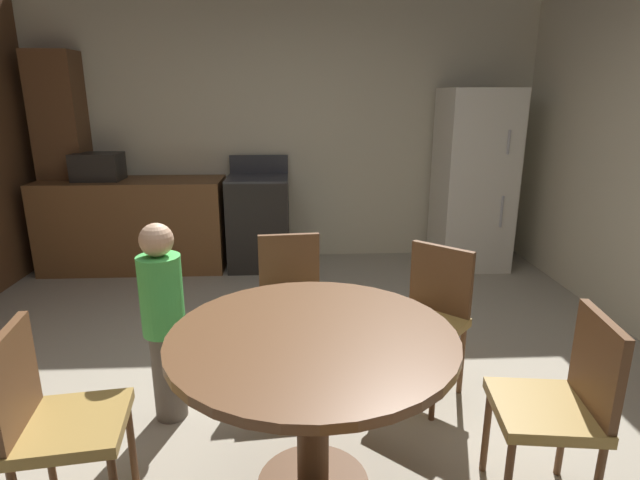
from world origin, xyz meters
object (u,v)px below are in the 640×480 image
microwave (98,167)px  chair_north (291,297)px  dining_table (313,368)px  chair_northeast (430,312)px  person_child (164,319)px  chair_east (562,400)px  oven_range (259,221)px  chair_west (52,416)px  refrigerator (473,180)px

microwave → chair_north: bearing=-48.1°
dining_table → chair_northeast: 1.03m
microwave → dining_table: bearing=-57.7°
chair_northeast → person_child: size_ratio=0.80×
chair_northeast → chair_north: (-0.79, 0.27, 0.00)m
dining_table → chair_northeast: chair_northeast is taller
chair_northeast → person_child: bearing=-40.0°
dining_table → chair_east: (1.01, -0.13, -0.10)m
chair_east → chair_north: bearing=-38.7°
oven_range → chair_north: oven_range is taller
chair_northeast → chair_west: bearing=-19.7°
dining_table → chair_east: bearing=-7.2°
refrigerator → microwave: refrigerator is taller
microwave → chair_north: microwave is taller
chair_east → person_child: (-1.77, 0.70, 0.08)m
dining_table → chair_north: (-0.09, 1.02, -0.10)m
chair_west → oven_range: bearing=72.0°
chair_east → chair_north: 1.60m
oven_range → dining_table: oven_range is taller
refrigerator → person_child: size_ratio=1.61×
chair_north → person_child: bearing=-61.1°
oven_range → person_child: bearing=-97.4°
refrigerator → chair_east: (-0.70, -3.17, -0.38)m
oven_range → microwave: size_ratio=2.50×
microwave → person_child: bearing=-64.6°
chair_northeast → person_child: (-1.45, -0.18, 0.08)m
oven_range → microwave: 1.63m
chair_north → person_child: size_ratio=0.80×
dining_table → chair_east: 1.03m
microwave → chair_northeast: 3.58m
chair_northeast → chair_east: bearing=62.9°
oven_range → chair_west: 3.29m
microwave → chair_west: microwave is taller
refrigerator → person_child: 3.51m
chair_west → chair_east: (2.03, 0.01, 0.00)m
dining_table → chair_north: bearing=95.3°
microwave → chair_west: (0.94, -3.23, -0.53)m
oven_range → chair_west: oven_range is taller
microwave → chair_west: size_ratio=0.51×
oven_range → dining_table: bearing=-82.1°
oven_range → chair_north: bearing=-80.9°
chair_northeast → chair_north: size_ratio=1.00×
oven_range → dining_table: (0.43, -3.10, 0.14)m
oven_range → microwave: microwave is taller
oven_range → person_child: 2.55m
chair_north → person_child: person_child is taller
refrigerator → chair_northeast: refrigerator is taller
refrigerator → chair_northeast: bearing=-113.9°
refrigerator → chair_west: 4.21m
chair_west → dining_table: bearing=0.0°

